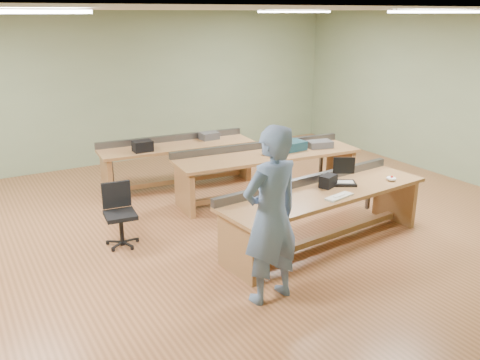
# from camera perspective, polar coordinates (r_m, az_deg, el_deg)

# --- Properties ---
(floor) EXTENTS (10.00, 10.00, 0.00)m
(floor) POSITION_cam_1_polar(r_m,az_deg,el_deg) (7.39, -3.41, -5.36)
(floor) COLOR #985F39
(floor) RESTS_ON ground
(ceiling) EXTENTS (10.00, 10.00, 0.00)m
(ceiling) POSITION_cam_1_polar(r_m,az_deg,el_deg) (6.76, -3.92, 18.59)
(ceiling) COLOR silver
(ceiling) RESTS_ON wall_back
(wall_back) EXTENTS (10.00, 0.04, 3.00)m
(wall_back) POSITION_cam_1_polar(r_m,az_deg,el_deg) (10.59, -13.72, 9.88)
(wall_back) COLOR gray
(wall_back) RESTS_ON floor
(wall_front) EXTENTS (10.00, 0.04, 3.00)m
(wall_front) POSITION_cam_1_polar(r_m,az_deg,el_deg) (3.96, 23.92, -5.11)
(wall_front) COLOR gray
(wall_front) RESTS_ON floor
(wall_right) EXTENTS (0.04, 8.00, 3.00)m
(wall_right) POSITION_cam_1_polar(r_m,az_deg,el_deg) (10.17, 22.60, 8.68)
(wall_right) COLOR gray
(wall_right) RESTS_ON floor
(fluor_panels) EXTENTS (6.20, 3.50, 0.03)m
(fluor_panels) POSITION_cam_1_polar(r_m,az_deg,el_deg) (6.76, -3.91, 18.33)
(fluor_panels) COLOR white
(fluor_panels) RESTS_ON ceiling
(workbench_front) EXTENTS (3.11, 1.07, 0.86)m
(workbench_front) POSITION_cam_1_polar(r_m,az_deg,el_deg) (6.78, 9.37, -2.69)
(workbench_front) COLOR olive
(workbench_front) RESTS_ON floor
(workbench_mid) EXTENTS (3.20, 1.11, 0.86)m
(workbench_mid) POSITION_cam_1_polar(r_m,az_deg,el_deg) (8.44, 3.04, 1.78)
(workbench_mid) COLOR olive
(workbench_mid) RESTS_ON floor
(workbench_back) EXTENTS (2.77, 0.96, 0.86)m
(workbench_back) POSITION_cam_1_polar(r_m,az_deg,el_deg) (9.06, -7.08, 2.76)
(workbench_back) COLOR olive
(workbench_back) RESTS_ON floor
(person) EXTENTS (0.75, 0.53, 1.93)m
(person) POSITION_cam_1_polar(r_m,az_deg,el_deg) (5.27, 3.50, -4.06)
(person) COLOR slate
(person) RESTS_ON floor
(laptop_base) EXTENTS (0.38, 0.36, 0.03)m
(laptop_base) POSITION_cam_1_polar(r_m,az_deg,el_deg) (7.00, 11.67, -0.36)
(laptop_base) COLOR black
(laptop_base) RESTS_ON workbench_front
(laptop_screen) EXTENTS (0.26, 0.16, 0.23)m
(laptop_screen) POSITION_cam_1_polar(r_m,az_deg,el_deg) (7.05, 11.60, 1.60)
(laptop_screen) COLOR black
(laptop_screen) RESTS_ON laptop_base
(keyboard) EXTENTS (0.44, 0.22, 0.02)m
(keyboard) POSITION_cam_1_polar(r_m,az_deg,el_deg) (6.50, 11.07, -1.85)
(keyboard) COLOR beige
(keyboard) RESTS_ON workbench_front
(trackball_mouse) EXTENTS (0.14, 0.16, 0.06)m
(trackball_mouse) POSITION_cam_1_polar(r_m,az_deg,el_deg) (7.32, 16.62, 0.17)
(trackball_mouse) COLOR white
(trackball_mouse) RESTS_ON workbench_front
(camera_bag) EXTENTS (0.28, 0.23, 0.16)m
(camera_bag) POSITION_cam_1_polar(r_m,az_deg,el_deg) (6.84, 9.86, -0.12)
(camera_bag) COLOR black
(camera_bag) RESTS_ON workbench_front
(task_chair) EXTENTS (0.50, 0.50, 0.84)m
(task_chair) POSITION_cam_1_polar(r_m,az_deg,el_deg) (6.95, -13.28, -4.70)
(task_chair) COLOR black
(task_chair) RESTS_ON floor
(parts_bin_teal) EXTENTS (0.45, 0.35, 0.15)m
(parts_bin_teal) POSITION_cam_1_polar(r_m,az_deg,el_deg) (8.62, 5.84, 3.86)
(parts_bin_teal) COLOR #12313D
(parts_bin_teal) RESTS_ON workbench_mid
(parts_bin_grey) EXTENTS (0.47, 0.35, 0.11)m
(parts_bin_grey) POSITION_cam_1_polar(r_m,az_deg,el_deg) (8.85, 8.92, 4.01)
(parts_bin_grey) COLOR #3D3C3F
(parts_bin_grey) RESTS_ON workbench_mid
(mug) EXTENTS (0.12, 0.12, 0.09)m
(mug) POSITION_cam_1_polar(r_m,az_deg,el_deg) (8.29, 2.84, 3.14)
(mug) COLOR #3D3C3F
(mug) RESTS_ON workbench_mid
(drinks_can) EXTENTS (0.08, 0.08, 0.13)m
(drinks_can) POSITION_cam_1_polar(r_m,az_deg,el_deg) (8.21, 3.51, 3.13)
(drinks_can) COLOR silver
(drinks_can) RESTS_ON workbench_mid
(storage_box_back) EXTENTS (0.32, 0.23, 0.18)m
(storage_box_back) POSITION_cam_1_polar(r_m,az_deg,el_deg) (8.63, -10.88, 3.75)
(storage_box_back) COLOR black
(storage_box_back) RESTS_ON workbench_back
(tray_back) EXTENTS (0.33, 0.25, 0.13)m
(tray_back) POSITION_cam_1_polar(r_m,az_deg,el_deg) (9.33, -3.49, 4.98)
(tray_back) COLOR #3D3C3F
(tray_back) RESTS_ON workbench_back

